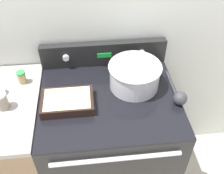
# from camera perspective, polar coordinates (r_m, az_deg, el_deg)

# --- Properties ---
(kitchen_wall) EXTENTS (8.00, 0.05, 2.50)m
(kitchen_wall) POSITION_cam_1_polar(r_m,az_deg,el_deg) (1.64, -2.13, 14.62)
(kitchen_wall) COLOR silver
(kitchen_wall) RESTS_ON ground_plane
(stove_range) EXTENTS (0.80, 0.72, 0.96)m
(stove_range) POSITION_cam_1_polar(r_m,az_deg,el_deg) (1.88, -0.56, -12.59)
(stove_range) COLOR black
(stove_range) RESTS_ON ground_plane
(control_panel) EXTENTS (0.80, 0.07, 0.16)m
(control_panel) POSITION_cam_1_polar(r_m,az_deg,el_deg) (1.70, -1.78, 7.29)
(control_panel) COLOR black
(control_panel) RESTS_ON stove_range
(side_counter) EXTENTS (0.60, 0.69, 0.97)m
(side_counter) POSITION_cam_1_polar(r_m,az_deg,el_deg) (1.96, -21.99, -13.42)
(side_counter) COLOR #896B4C
(side_counter) RESTS_ON ground_plane
(mixing_bowl) EXTENTS (0.31, 0.31, 0.15)m
(mixing_bowl) POSITION_cam_1_polar(r_m,az_deg,el_deg) (1.53, 4.95, 2.72)
(mixing_bowl) COLOR silver
(mixing_bowl) RESTS_ON stove_range
(casserole_dish) EXTENTS (0.29, 0.20, 0.05)m
(casserole_dish) POSITION_cam_1_polar(r_m,az_deg,el_deg) (1.46, -9.66, -3.09)
(casserole_dish) COLOR black
(casserole_dish) RESTS_ON stove_range
(ladle) EXTENTS (0.08, 0.31, 0.08)m
(ladle) POSITION_cam_1_polar(r_m,az_deg,el_deg) (1.51, 14.45, -2.12)
(ladle) COLOR #333338
(ladle) RESTS_ON stove_range
(spice_jar_green_cap) EXTENTS (0.05, 0.05, 0.08)m
(spice_jar_green_cap) POSITION_cam_1_polar(r_m,az_deg,el_deg) (1.65, -19.06, 2.04)
(spice_jar_green_cap) COLOR tan
(spice_jar_green_cap) RESTS_ON side_counter
(spice_jar_white_cap) EXTENTS (0.07, 0.07, 0.10)m
(spice_jar_white_cap) POSITION_cam_1_polar(r_m,az_deg,el_deg) (1.52, -22.89, -2.81)
(spice_jar_white_cap) COLOR gray
(spice_jar_white_cap) RESTS_ON side_counter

